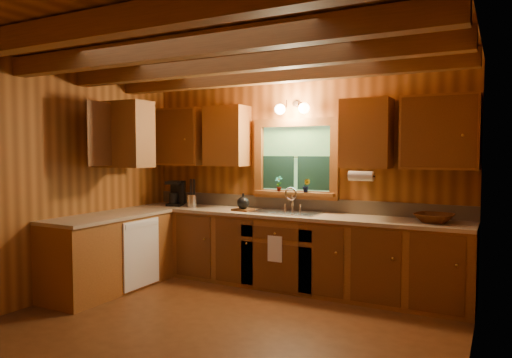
{
  "coord_description": "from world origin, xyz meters",
  "views": [
    {
      "loc": [
        2.29,
        -3.56,
        1.64
      ],
      "look_at": [
        0.0,
        0.8,
        1.35
      ],
      "focal_mm": 32.93,
      "sensor_mm": 36.0,
      "label": 1
    }
  ],
  "objects_px": {
    "wicker_basket": "(434,218)",
    "cutting_board": "(243,210)",
    "coffee_maker": "(176,193)",
    "sink": "(287,216)"
  },
  "relations": [
    {
      "from": "cutting_board",
      "to": "wicker_basket",
      "type": "relative_size",
      "value": 0.64
    },
    {
      "from": "sink",
      "to": "cutting_board",
      "type": "distance_m",
      "value": 0.57
    },
    {
      "from": "coffee_maker",
      "to": "wicker_basket",
      "type": "relative_size",
      "value": 0.87
    },
    {
      "from": "coffee_maker",
      "to": "cutting_board",
      "type": "bearing_deg",
      "value": -25.02
    },
    {
      "from": "cutting_board",
      "to": "wicker_basket",
      "type": "height_order",
      "value": "wicker_basket"
    },
    {
      "from": "wicker_basket",
      "to": "coffee_maker",
      "type": "bearing_deg",
      "value": 179.72
    },
    {
      "from": "sink",
      "to": "wicker_basket",
      "type": "bearing_deg",
      "value": -0.48
    },
    {
      "from": "coffee_maker",
      "to": "wicker_basket",
      "type": "bearing_deg",
      "value": -21.03
    },
    {
      "from": "sink",
      "to": "cutting_board",
      "type": "relative_size",
      "value": 3.27
    },
    {
      "from": "wicker_basket",
      "to": "cutting_board",
      "type": "bearing_deg",
      "value": -178.31
    }
  ]
}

